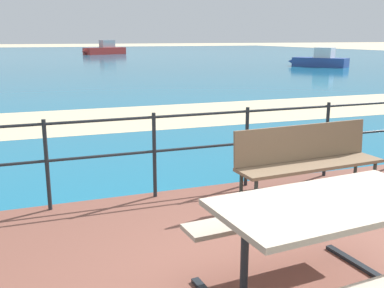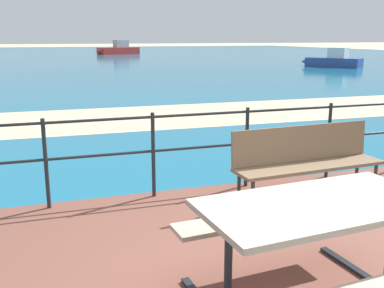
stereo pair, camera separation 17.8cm
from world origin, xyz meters
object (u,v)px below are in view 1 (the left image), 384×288
at_px(picnic_table, 331,227).
at_px(boat_near, 320,60).
at_px(park_bench, 307,156).
at_px(boat_mid, 104,50).

distance_m(picnic_table, boat_near, 27.18).
xyz_separation_m(park_bench, boat_mid, (5.24, 45.27, -0.08)).
height_order(park_bench, boat_near, boat_near).
bearing_deg(boat_mid, picnic_table, 58.87).
xyz_separation_m(boat_near, boat_mid, (-9.51, 25.05, 0.08)).
relative_size(picnic_table, boat_mid, 0.33).
bearing_deg(boat_mid, boat_near, 87.30).
relative_size(picnic_table, park_bench, 0.93).
relative_size(park_bench, boat_near, 0.49).
bearing_deg(picnic_table, boat_near, 49.76).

